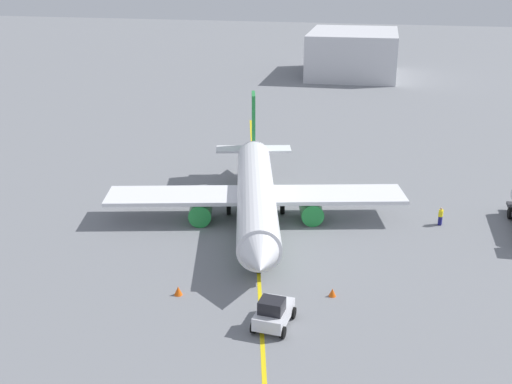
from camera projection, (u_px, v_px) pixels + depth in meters
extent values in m
plane|color=slate|center=(256.00, 222.00, 60.11)|extent=(400.00, 400.00, 0.00)
cylinder|color=white|center=(256.00, 195.00, 59.16)|extent=(24.70, 9.64, 3.49)
cube|color=#238C3D|center=(256.00, 204.00, 59.49)|extent=(23.22, 8.68, 0.98)
cone|color=white|center=(260.00, 260.00, 46.32)|extent=(4.16, 4.11, 3.35)
cone|color=white|center=(253.00, 148.00, 72.53)|extent=(5.38, 4.09, 2.97)
cube|color=#238C3D|center=(253.00, 117.00, 70.58)|extent=(3.19, 1.16, 5.20)
cube|color=white|center=(254.00, 149.00, 71.87)|extent=(4.46, 8.73, 0.24)
cube|color=white|center=(256.00, 195.00, 60.25)|extent=(11.77, 28.34, 0.36)
cylinder|color=#238C3D|center=(311.00, 210.00, 60.03)|extent=(3.63, 2.84, 2.10)
cylinder|color=#238C3D|center=(201.00, 211.00, 59.83)|extent=(3.63, 2.84, 2.10)
cylinder|color=#4C4C51|center=(259.00, 259.00, 50.09)|extent=(0.24, 0.24, 1.15)
cylinder|color=black|center=(259.00, 266.00, 50.29)|extent=(1.17, 0.67, 1.10)
cylinder|color=#4C4C51|center=(282.00, 203.00, 61.65)|extent=(0.24, 0.24, 1.15)
cylinder|color=black|center=(282.00, 208.00, 61.85)|extent=(1.17, 0.67, 1.10)
cylinder|color=#4C4C51|center=(229.00, 203.00, 61.55)|extent=(0.24, 0.24, 1.15)
cylinder|color=black|center=(229.00, 209.00, 61.75)|extent=(1.17, 0.67, 1.10)
cylinder|color=black|center=(510.00, 213.00, 60.71)|extent=(1.11, 0.38, 1.10)
cube|color=silver|center=(274.00, 314.00, 42.88)|extent=(3.75, 2.27, 0.90)
cube|color=black|center=(272.00, 306.00, 42.13)|extent=(1.52, 1.70, 0.90)
cylinder|color=black|center=(265.00, 308.00, 44.49)|extent=(0.82, 0.36, 0.80)
cylinder|color=black|center=(293.00, 313.00, 43.91)|extent=(0.82, 0.36, 0.80)
cylinder|color=black|center=(254.00, 327.00, 42.17)|extent=(0.82, 0.36, 0.80)
cylinder|color=black|center=(283.00, 332.00, 41.59)|extent=(0.82, 0.36, 0.80)
cube|color=navy|center=(440.00, 220.00, 59.34)|extent=(0.50, 0.40, 0.85)
cube|color=yellow|center=(441.00, 213.00, 59.09)|extent=(0.58, 0.46, 0.60)
sphere|color=tan|center=(441.00, 209.00, 58.94)|extent=(0.24, 0.24, 0.24)
cone|color=#F2590F|center=(332.00, 292.00, 46.76)|extent=(0.56, 0.56, 0.62)
cone|color=#F2590F|center=(178.00, 291.00, 46.93)|extent=(0.62, 0.62, 0.69)
cube|color=silver|center=(353.00, 53.00, 134.81)|extent=(24.95, 19.09, 9.18)
cube|color=#4C515B|center=(310.00, 59.00, 136.90)|extent=(16.91, 0.92, 6.06)
cube|color=yellow|center=(256.00, 222.00, 60.11)|extent=(78.06, 20.79, 0.01)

